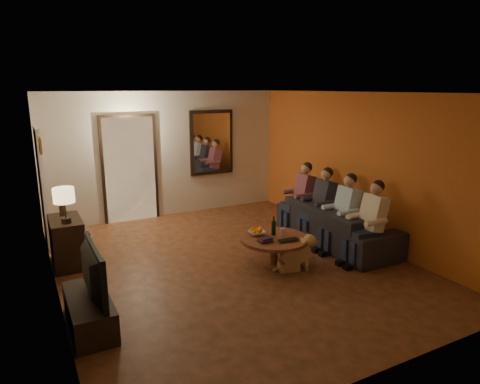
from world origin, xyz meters
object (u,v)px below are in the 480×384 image
table_lamp (65,205)px  person_c (321,207)px  dresser (67,242)px  person_d (301,199)px  coffee_table (274,251)px  person_a (370,226)px  dog (295,252)px  wine_bottle (274,225)px  tv (86,272)px  sofa (335,224)px  laptop (290,241)px  tv_stand (89,312)px  bowl (257,233)px  person_b (343,215)px

table_lamp → person_c: 4.23m
table_lamp → dresser: bearing=90.0°
table_lamp → person_d: (4.16, -0.06, -0.41)m
dresser → coffee_table: bearing=-28.1°
dresser → table_lamp: table_lamp is taller
table_lamp → person_a: (4.16, -1.86, -0.41)m
dog → wine_bottle: size_ratio=1.81×
coffee_table → wine_bottle: (0.05, 0.10, 0.38)m
tv → sofa: 4.35m
tv → laptop: (2.90, 0.23, -0.21)m
person_c → dog: bearing=-142.0°
tv_stand → tv: 0.49m
person_c → coffee_table: person_c is taller
table_lamp → dog: bearing=-27.9°
dresser → laptop: bearing=-31.5°
dog → laptop: (-0.08, 0.03, 0.18)m
laptop → person_d: bearing=53.8°
sofa → wine_bottle: bearing=99.7°
dresser → bowl: (2.62, -1.27, 0.11)m
coffee_table → dog: bearing=-58.8°
table_lamp → bowl: bearing=-21.9°
dresser → tv_stand: (0.00, -2.00, -0.19)m
laptop → tv: bearing=-171.5°
dresser → bowl: bearing=-25.9°
dresser → bowl: size_ratio=3.21×
person_a → bowl: 1.75m
sofa → person_d: person_d is taller
person_b → person_c: same height
sofa → person_c: (-0.10, 0.30, 0.25)m
person_b → laptop: 1.31m
person_a → dog: bearing=166.7°
person_a → dog: person_a is taller
person_a → laptop: (-1.26, 0.30, -0.14)m
table_lamp → wine_bottle: table_lamp is taller
dresser → person_b: size_ratio=0.69×
coffee_table → sofa: bearing=12.2°
person_a → dresser: bearing=153.5°
person_a → bowl: (-1.54, 0.80, -0.12)m
tv → person_b: size_ratio=0.88×
table_lamp → person_d: 4.18m
dog → tv: bearing=-162.3°
person_c → coffee_table: (-1.36, -0.62, -0.38)m
sofa → person_d: 0.94m
person_a → bowl: person_a is taller
dresser → dog: size_ratio=1.48×
tv_stand → bowl: bearing=15.5°
sofa → person_c: person_c is taller
tv → bowl: tv is taller
dresser → person_a: 4.66m
tv_stand → coffee_table: size_ratio=1.06×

